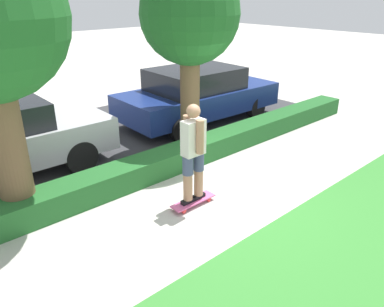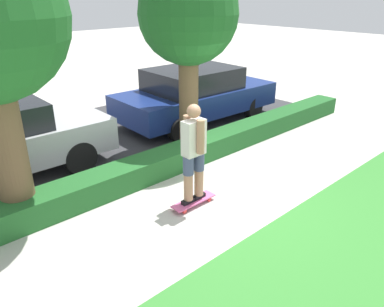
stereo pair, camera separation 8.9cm
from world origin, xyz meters
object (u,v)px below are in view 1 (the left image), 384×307
skater_person (193,152)px  parked_car_middle (198,94)px  skateboard (193,201)px  tree_mid (190,18)px

skater_person → parked_car_middle: bearing=46.8°
skater_person → parked_car_middle: size_ratio=0.37×
skateboard → skater_person: size_ratio=0.50×
skater_person → parked_car_middle: 4.64m
tree_mid → parked_car_middle: bearing=43.1°
skateboard → tree_mid: 3.76m
tree_mid → parked_car_middle: size_ratio=0.87×
tree_mid → parked_car_middle: (1.59, 1.49, -2.14)m
skater_person → parked_car_middle: skater_person is taller
parked_car_middle → tree_mid: bearing=-135.2°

